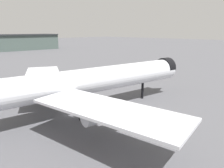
% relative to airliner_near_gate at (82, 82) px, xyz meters
% --- Properties ---
extents(ground, '(900.00, 900.00, 0.00)m').
position_rel_airliner_near_gate_xyz_m(ground, '(-2.55, 1.22, -7.64)').
color(ground, '#56565B').
extents(airliner_near_gate, '(66.32, 59.90, 17.36)m').
position_rel_airliner_near_gate_xyz_m(airliner_near_gate, '(0.00, 0.00, 0.00)').
color(airliner_near_gate, silver).
rests_on(airliner_near_gate, ground).
extents(baggage_tug_wing, '(2.39, 3.44, 1.85)m').
position_rel_airliner_near_gate_xyz_m(baggage_tug_wing, '(6.63, 39.41, -6.67)').
color(baggage_tug_wing, black).
rests_on(baggage_tug_wing, ground).
extents(traffic_cone_near_nose, '(0.52, 0.52, 0.65)m').
position_rel_airliner_near_gate_xyz_m(traffic_cone_near_nose, '(31.02, 25.85, -7.32)').
color(traffic_cone_near_nose, '#F2600C').
rests_on(traffic_cone_near_nose, ground).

